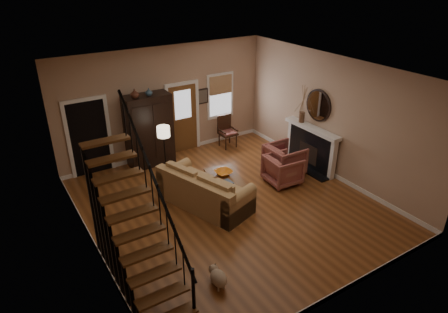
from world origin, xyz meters
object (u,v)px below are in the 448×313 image
armoire (149,130)px  sofa (205,189)px  armchair_left (283,170)px  side_chair (228,132)px  armchair_right (285,160)px  coffee_table (225,186)px  floor_lamp (165,152)px

armoire → sofa: 2.87m
armchair_left → side_chair: side_chair is taller
armchair_right → armoire: bearing=49.7°
armoire → coffee_table: armoire is taller
sofa → side_chair: side_chair is taller
armoire → side_chair: bearing=-4.5°
floor_lamp → armoire: bearing=91.0°
coffee_table → armchair_right: bearing=1.9°
armchair_left → armchair_right: armchair_right is taller
armoire → coffee_table: 2.91m
side_chair → armoire: bearing=175.5°
floor_lamp → side_chair: floor_lamp is taller
armchair_left → side_chair: (0.02, 2.76, 0.11)m
armoire → sofa: armoire is taller
coffee_table → armchair_right: (2.01, 0.07, 0.19)m
side_chair → coffee_table: bearing=-124.1°
coffee_table → side_chair: bearing=55.9°
armchair_left → sofa: bearing=90.0°
coffee_table → side_chair: (1.65, 2.45, 0.26)m
armchair_right → side_chair: bearing=9.7°
floor_lamp → armchair_left: bearing=-38.1°
floor_lamp → armchair_right: bearing=-28.8°
sofa → armchair_left: 2.31m
sofa → floor_lamp: size_ratio=1.56×
armchair_right → coffee_table: bearing=93.2°
coffee_table → armchair_left: bearing=-10.8°
floor_lamp → side_chair: size_ratio=1.47×
armoire → sofa: size_ratio=0.90×
armoire → floor_lamp: (0.02, -0.99, -0.30)m
armoire → floor_lamp: bearing=-89.0°
coffee_table → sofa: bearing=-167.7°
armoire → armchair_right: (2.90, -2.58, -0.62)m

